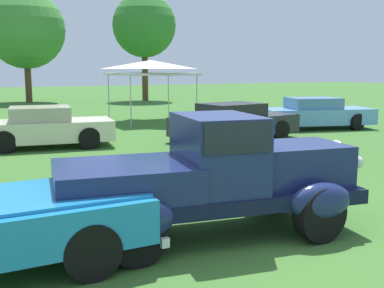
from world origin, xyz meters
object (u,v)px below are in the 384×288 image
Objects in this scene: feature_pickup_truck at (212,175)px; show_car_skyblue at (316,114)px; show_car_charcoal at (235,122)px; show_car_cream at (45,127)px; canopy_tent_center_field at (151,67)px.

feature_pickup_truck is 0.96× the size of show_car_skyblue.
show_car_charcoal is 4.57m from show_car_skyblue.
show_car_cream is at bearing 94.94° from feature_pickup_truck.
feature_pickup_truck is 1.33× the size of canopy_tent_center_field.
show_car_cream is at bearing 167.25° from show_car_charcoal.
canopy_tent_center_field reaches higher than show_car_charcoal.
show_car_cream is 0.90× the size of show_car_charcoal.
show_car_charcoal is at bearing -12.75° from show_car_cream.
show_car_cream is 10.27m from show_car_skyblue.
feature_pickup_truck reaches higher than show_car_cream.
show_car_charcoal is 6.67m from canopy_tent_center_field.
show_car_cream is 7.69m from canopy_tent_center_field.
show_car_charcoal and show_car_skyblue have the same top height.
feature_pickup_truck is 0.97× the size of show_car_charcoal.
canopy_tent_center_field is (-4.80, 5.29, 1.82)m from show_car_skyblue.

